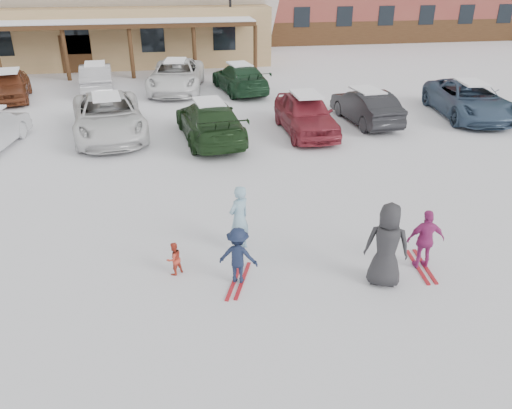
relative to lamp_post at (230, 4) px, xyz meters
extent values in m
plane|color=white|center=(-2.47, -23.46, -3.75)|extent=(160.00, 160.00, 0.00)
cube|color=tan|center=(-11.47, 4.54, -1.95)|extent=(28.00, 10.00, 3.60)
cube|color=#422814|center=(-11.47, -1.66, -0.85)|extent=(25.20, 2.60, 0.25)
cube|color=#422814|center=(13.53, 7.58, -2.85)|extent=(24.00, 0.10, 1.80)
cylinder|color=black|center=(0.00, 0.00, -0.53)|extent=(0.16, 0.16, 6.43)
cylinder|color=black|center=(3.53, 20.54, -3.21)|extent=(0.60, 0.60, 1.08)
cylinder|color=black|center=(31.53, 22.54, -3.06)|extent=(0.60, 0.60, 1.38)
imported|color=#84AEC3|center=(-2.62, -22.74, -2.94)|extent=(0.70, 0.67, 1.62)
imported|color=#C33C29|center=(-4.15, -23.54, -3.36)|extent=(0.47, 0.45, 0.76)
imported|color=#161F3A|center=(-2.82, -24.07, -3.11)|extent=(0.94, 0.73, 1.28)
cube|color=#A5171F|center=(-2.82, -24.07, -3.73)|extent=(0.67, 1.38, 0.03)
imported|color=#AD307B|center=(1.28, -24.19, -3.04)|extent=(0.85, 0.43, 1.40)
cube|color=#A5171F|center=(1.28, -24.19, -3.73)|extent=(0.35, 1.41, 0.03)
imported|color=#29282B|center=(0.18, -24.63, -2.82)|extent=(1.06, 0.89, 1.85)
imported|color=white|center=(-6.42, -13.43, -2.96)|extent=(3.40, 5.95, 1.56)
imported|color=#1E381A|center=(-2.61, -14.58, -3.01)|extent=(2.62, 5.28, 1.47)
imported|color=maroon|center=(1.17, -14.33, -2.97)|extent=(1.90, 4.58, 1.55)
imported|color=black|center=(4.00, -13.42, -3.05)|extent=(1.86, 4.33, 1.39)
imported|color=#3B526C|center=(8.74, -13.28, -2.99)|extent=(3.18, 5.69, 1.50)
imported|color=brown|center=(-11.69, -6.88, -3.04)|extent=(2.34, 4.37, 1.41)
imported|color=#A8A7AB|center=(-7.74, -5.79, -3.03)|extent=(1.97, 4.50, 1.44)
imported|color=white|center=(-3.66, -6.27, -2.96)|extent=(3.32, 5.95, 1.57)
imported|color=#1A3D24|center=(-0.42, -7.06, -3.03)|extent=(2.78, 5.17, 1.42)
camera|label=1|loc=(-3.92, -32.85, 2.41)|focal=35.00mm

